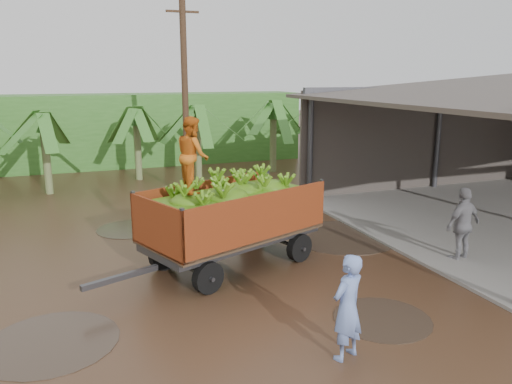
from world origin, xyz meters
The scene contains 6 objects.
ground centered at (0.00, 0.00, 0.00)m, with size 100.00×100.00×0.00m, color black.
hedge_north centered at (-2.00, 16.00, 1.80)m, with size 22.00×3.00×3.60m, color #2D661E.
banana_trailer centered at (0.63, 0.53, 1.31)m, with size 5.90×3.45×3.67m.
man_blue centered at (1.14, -4.00, 0.90)m, with size 0.65×0.43×1.79m, color #6C84C5.
man_grey centered at (6.08, -1.17, 0.94)m, with size 1.11×0.46×1.89m, color gray.
utility_pole centered at (1.31, 8.19, 3.71)m, with size 1.20×0.24×7.30m.
Camera 1 is at (-2.83, -10.40, 4.54)m, focal length 35.00 mm.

